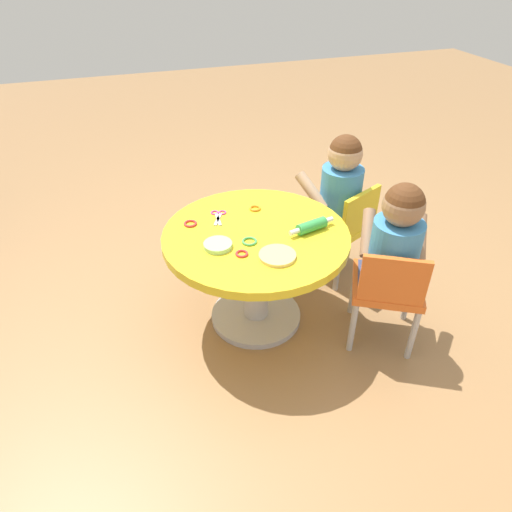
# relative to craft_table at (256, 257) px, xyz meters

# --- Properties ---
(ground_plane) EXTENTS (10.00, 10.00, 0.00)m
(ground_plane) POSITION_rel_craft_table_xyz_m (0.00, 0.00, -0.37)
(ground_plane) COLOR #9E7247
(craft_table) EXTENTS (0.82, 0.82, 0.50)m
(craft_table) POSITION_rel_craft_table_xyz_m (0.00, 0.00, 0.00)
(craft_table) COLOR silver
(craft_table) RESTS_ON ground
(child_chair_left) EXTENTS (0.41, 0.41, 0.54)m
(child_chair_left) POSITION_rel_craft_table_xyz_m (-0.32, -0.50, -0.07)
(child_chair_left) COLOR #B7B7BC
(child_chair_left) RESTS_ON ground
(seated_child_left) EXTENTS (0.43, 0.40, 0.51)m
(seated_child_left) POSITION_rel_craft_table_xyz_m (-0.28, -0.52, 0.16)
(seated_child_left) COLOR #3F4772
(seated_child_left) RESTS_ON ground
(child_chair_right) EXTENTS (0.40, 0.40, 0.54)m
(child_chair_right) POSITION_rel_craft_table_xyz_m (0.22, -0.55, -0.07)
(child_chair_right) COLOR #B7B7BC
(child_chair_right) RESTS_ON ground
(seated_child_right) EXTENTS (0.43, 0.39, 0.51)m
(seated_child_right) POSITION_rel_craft_table_xyz_m (0.25, -0.54, 0.16)
(seated_child_right) COLOR #3F4772
(seated_child_right) RESTS_ON ground
(rolling_pin) EXTENTS (0.08, 0.23, 0.05)m
(rolling_pin) POSITION_rel_craft_table_xyz_m (-0.06, -0.24, 0.16)
(rolling_pin) COLOR green
(rolling_pin) RESTS_ON craft_table
(craft_scissors) EXTENTS (0.14, 0.09, 0.01)m
(craft_scissors) POSITION_rel_craft_table_xyz_m (0.19, 0.12, 0.13)
(craft_scissors) COLOR silver
(craft_scissors) RESTS_ON craft_table
(playdough_blob_0) EXTENTS (0.12, 0.12, 0.02)m
(playdough_blob_0) POSITION_rel_craft_table_xyz_m (-0.06, 0.19, 0.14)
(playdough_blob_0) COLOR #B2E58C
(playdough_blob_0) RESTS_ON craft_table
(playdough_blob_1) EXTENTS (0.15, 0.15, 0.01)m
(playdough_blob_1) POSITION_rel_craft_table_xyz_m (-0.20, -0.02, 0.14)
(playdough_blob_1) COLOR #F2CC72
(playdough_blob_1) RESTS_ON craft_table
(cookie_cutter_0) EXTENTS (0.07, 0.07, 0.01)m
(cookie_cutter_0) POSITION_rel_craft_table_xyz_m (-0.06, 0.05, 0.14)
(cookie_cutter_0) COLOR #4CB259
(cookie_cutter_0) RESTS_ON craft_table
(cookie_cutter_1) EXTENTS (0.05, 0.05, 0.01)m
(cookie_cutter_1) POSITION_rel_craft_table_xyz_m (-0.14, 0.11, 0.14)
(cookie_cutter_1) COLOR red
(cookie_cutter_1) RESTS_ON craft_table
(cookie_cutter_2) EXTENTS (0.05, 0.05, 0.01)m
(cookie_cutter_2) POSITION_rel_craft_table_xyz_m (0.20, -0.06, 0.14)
(cookie_cutter_2) COLOR orange
(cookie_cutter_2) RESTS_ON craft_table
(cookie_cutter_3) EXTENTS (0.06, 0.06, 0.01)m
(cookie_cutter_3) POSITION_rel_craft_table_xyz_m (0.16, 0.26, 0.14)
(cookie_cutter_3) COLOR red
(cookie_cutter_3) RESTS_ON craft_table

